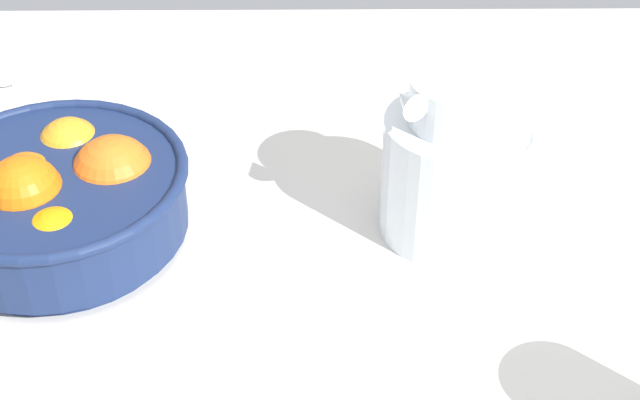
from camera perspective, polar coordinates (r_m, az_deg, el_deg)
ground_plane at (r=97.67cm, az=-1.77°, el=-3.98°), size 145.06×109.76×3.00cm
fruit_bowl at (r=99.48cm, az=-15.35°, el=0.16°), size 27.12×27.12×11.01cm
juice_pitcher at (r=96.94cm, az=7.85°, el=1.53°), size 17.35×13.97×18.58cm
spoon at (r=128.13cm, az=-16.91°, el=6.54°), size 17.16×6.15×1.00cm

